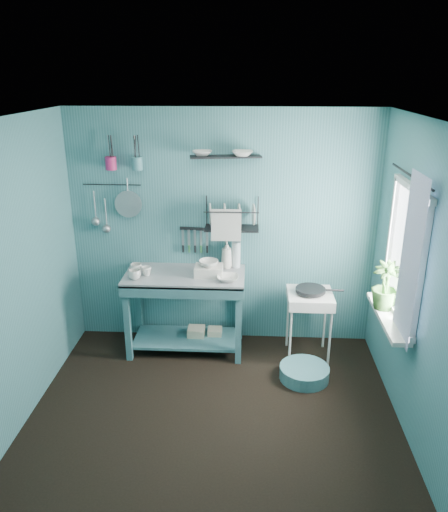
# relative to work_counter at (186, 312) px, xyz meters

# --- Properties ---
(floor) EXTENTS (3.20, 3.20, 0.00)m
(floor) POSITION_rel_work_counter_xyz_m (0.37, -1.19, -0.43)
(floor) COLOR black
(floor) RESTS_ON ground
(ceiling) EXTENTS (3.20, 3.20, 0.00)m
(ceiling) POSITION_rel_work_counter_xyz_m (0.37, -1.19, 2.07)
(ceiling) COLOR silver
(ceiling) RESTS_ON ground
(wall_back) EXTENTS (3.20, 0.00, 3.20)m
(wall_back) POSITION_rel_work_counter_xyz_m (0.37, 0.31, 0.82)
(wall_back) COLOR #386E74
(wall_back) RESTS_ON ground
(wall_front) EXTENTS (3.20, 0.00, 3.20)m
(wall_front) POSITION_rel_work_counter_xyz_m (0.37, -2.69, 0.82)
(wall_front) COLOR #386E74
(wall_front) RESTS_ON ground
(wall_left) EXTENTS (0.00, 3.00, 3.00)m
(wall_left) POSITION_rel_work_counter_xyz_m (-1.23, -1.19, 0.82)
(wall_left) COLOR #386E74
(wall_left) RESTS_ON ground
(wall_right) EXTENTS (0.00, 3.00, 3.00)m
(wall_right) POSITION_rel_work_counter_xyz_m (1.97, -1.19, 0.82)
(wall_right) COLOR #386E74
(wall_right) RESTS_ON ground
(work_counter) EXTENTS (1.32, 0.83, 0.87)m
(work_counter) POSITION_rel_work_counter_xyz_m (0.00, 0.00, 0.00)
(work_counter) COLOR #34666E
(work_counter) RESTS_ON floor
(mug_left) EXTENTS (0.12, 0.12, 0.10)m
(mug_left) POSITION_rel_work_counter_xyz_m (-0.48, -0.16, 0.48)
(mug_left) COLOR silver
(mug_left) RESTS_ON work_counter
(mug_mid) EXTENTS (0.14, 0.14, 0.09)m
(mug_mid) POSITION_rel_work_counter_xyz_m (-0.38, -0.06, 0.48)
(mug_mid) COLOR silver
(mug_mid) RESTS_ON work_counter
(mug_right) EXTENTS (0.17, 0.17, 0.10)m
(mug_right) POSITION_rel_work_counter_xyz_m (-0.50, 0.00, 0.48)
(mug_right) COLOR silver
(mug_right) RESTS_ON work_counter
(wash_tub) EXTENTS (0.28, 0.22, 0.10)m
(wash_tub) POSITION_rel_work_counter_xyz_m (0.25, -0.02, 0.48)
(wash_tub) COLOR silver
(wash_tub) RESTS_ON work_counter
(tub_bowl) EXTENTS (0.20, 0.19, 0.06)m
(tub_bowl) POSITION_rel_work_counter_xyz_m (0.25, -0.02, 0.56)
(tub_bowl) COLOR silver
(tub_bowl) RESTS_ON wash_tub
(soap_bottle) EXTENTS (0.12, 0.12, 0.30)m
(soap_bottle) POSITION_rel_work_counter_xyz_m (0.42, 0.20, 0.58)
(soap_bottle) COLOR silver
(soap_bottle) RESTS_ON work_counter
(water_bottle) EXTENTS (0.09, 0.09, 0.28)m
(water_bottle) POSITION_rel_work_counter_xyz_m (0.52, 0.22, 0.57)
(water_bottle) COLOR silver
(water_bottle) RESTS_ON work_counter
(counter_bowl) EXTENTS (0.22, 0.22, 0.05)m
(counter_bowl) POSITION_rel_work_counter_xyz_m (0.45, -0.15, 0.46)
(counter_bowl) COLOR silver
(counter_bowl) RESTS_ON work_counter
(hotplate_stand) EXTENTS (0.51, 0.51, 0.72)m
(hotplate_stand) POSITION_rel_work_counter_xyz_m (1.28, -0.08, -0.07)
(hotplate_stand) COLOR silver
(hotplate_stand) RESTS_ON floor
(frying_pan) EXTENTS (0.30, 0.30, 0.03)m
(frying_pan) POSITION_rel_work_counter_xyz_m (1.28, -0.08, 0.33)
(frying_pan) COLOR black
(frying_pan) RESTS_ON hotplate_stand
(knife_strip) EXTENTS (0.32, 0.05, 0.03)m
(knife_strip) POSITION_rel_work_counter_xyz_m (0.08, 0.28, 0.83)
(knife_strip) COLOR black
(knife_strip) RESTS_ON wall_back
(dish_rack) EXTENTS (0.56, 0.27, 0.32)m
(dish_rack) POSITION_rel_work_counter_xyz_m (0.47, 0.18, 1.03)
(dish_rack) COLOR black
(dish_rack) RESTS_ON wall_back
(upper_shelf) EXTENTS (0.72, 0.28, 0.01)m
(upper_shelf) POSITION_rel_work_counter_xyz_m (0.41, 0.21, 1.60)
(upper_shelf) COLOR black
(upper_shelf) RESTS_ON wall_back
(shelf_bowl_left) EXTENTS (0.20, 0.20, 0.05)m
(shelf_bowl_left) POSITION_rel_work_counter_xyz_m (0.18, 0.21, 1.63)
(shelf_bowl_left) COLOR silver
(shelf_bowl_left) RESTS_ON upper_shelf
(shelf_bowl_right) EXTENTS (0.22, 0.22, 0.05)m
(shelf_bowl_right) POSITION_rel_work_counter_xyz_m (0.57, 0.21, 1.64)
(shelf_bowl_right) COLOR silver
(shelf_bowl_right) RESTS_ON upper_shelf
(utensil_cup_magenta) EXTENTS (0.11, 0.11, 0.13)m
(utensil_cup_magenta) POSITION_rel_work_counter_xyz_m (-0.74, 0.23, 1.52)
(utensil_cup_magenta) COLOR #B0205A
(utensil_cup_magenta) RESTS_ON wall_back
(utensil_cup_teal) EXTENTS (0.11, 0.11, 0.13)m
(utensil_cup_teal) POSITION_rel_work_counter_xyz_m (-0.48, 0.23, 1.52)
(utensil_cup_teal) COLOR teal
(utensil_cup_teal) RESTS_ON wall_back
(colander) EXTENTS (0.28, 0.03, 0.28)m
(colander) POSITION_rel_work_counter_xyz_m (-0.60, 0.26, 1.09)
(colander) COLOR #9DA0A5
(colander) RESTS_ON wall_back
(ladle_outer) EXTENTS (0.01, 0.01, 0.30)m
(ladle_outer) POSITION_rel_work_counter_xyz_m (-0.96, 0.27, 1.08)
(ladle_outer) COLOR #9DA0A5
(ladle_outer) RESTS_ON wall_back
(ladle_inner) EXTENTS (0.01, 0.01, 0.30)m
(ladle_inner) POSITION_rel_work_counter_xyz_m (-0.85, 0.27, 1.00)
(ladle_inner) COLOR #9DA0A5
(ladle_inner) RESTS_ON wall_back
(hook_rail) EXTENTS (0.60, 0.01, 0.01)m
(hook_rail) POSITION_rel_work_counter_xyz_m (-0.77, 0.28, 1.29)
(hook_rail) COLOR black
(hook_rail) RESTS_ON wall_back
(window_glass) EXTENTS (0.00, 1.10, 1.10)m
(window_glass) POSITION_rel_work_counter_xyz_m (1.96, -0.74, 0.97)
(window_glass) COLOR white
(window_glass) RESTS_ON wall_right
(windowsill) EXTENTS (0.16, 0.95, 0.04)m
(windowsill) POSITION_rel_work_counter_xyz_m (1.87, -0.74, 0.38)
(windowsill) COLOR silver
(windowsill) RESTS_ON wall_right
(curtain) EXTENTS (0.00, 1.35, 1.35)m
(curtain) POSITION_rel_work_counter_xyz_m (1.89, -1.04, 1.02)
(curtain) COLOR silver
(curtain) RESTS_ON wall_right
(curtain_rod) EXTENTS (0.02, 1.05, 0.02)m
(curtain_rod) POSITION_rel_work_counter_xyz_m (1.91, -0.74, 1.62)
(curtain_rod) COLOR black
(curtain_rod) RESTS_ON wall_right
(potted_plant) EXTENTS (0.31, 0.31, 0.43)m
(potted_plant) POSITION_rel_work_counter_xyz_m (1.86, -0.60, 0.61)
(potted_plant) COLOR #315E25
(potted_plant) RESTS_ON windowsill
(storage_tin_large) EXTENTS (0.18, 0.18, 0.22)m
(storage_tin_large) POSITION_rel_work_counter_xyz_m (0.10, 0.05, -0.32)
(storage_tin_large) COLOR tan
(storage_tin_large) RESTS_ON floor
(storage_tin_small) EXTENTS (0.15, 0.15, 0.20)m
(storage_tin_small) POSITION_rel_work_counter_xyz_m (0.30, 0.08, -0.33)
(storage_tin_small) COLOR tan
(storage_tin_small) RESTS_ON floor
(floor_basin) EXTENTS (0.48, 0.48, 0.13)m
(floor_basin) POSITION_rel_work_counter_xyz_m (1.22, -0.51, -0.37)
(floor_basin) COLOR teal
(floor_basin) RESTS_ON floor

